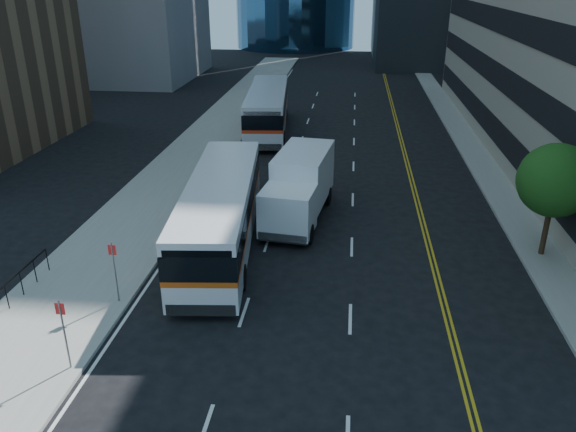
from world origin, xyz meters
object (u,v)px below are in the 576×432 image
object	(u,v)px
street_tree	(556,181)
box_truck	(299,186)
bus_rear	(268,109)
bus_front	(221,211)

from	to	relation	value
street_tree	box_truck	size ratio (longest dim) A/B	0.70
bus_rear	box_truck	world-z (taller)	bus_rear
bus_rear	box_truck	xyz separation A→B (m)	(4.18, -17.18, -0.06)
street_tree	box_truck	world-z (taller)	street_tree
bus_front	box_truck	xyz separation A→B (m)	(3.26, 3.66, 0.00)
box_truck	street_tree	bearing A→B (deg)	-7.87
bus_front	box_truck	bearing A→B (deg)	42.58
street_tree	bus_front	bearing A→B (deg)	-177.41
box_truck	bus_front	bearing A→B (deg)	-124.61
street_tree	bus_front	world-z (taller)	street_tree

